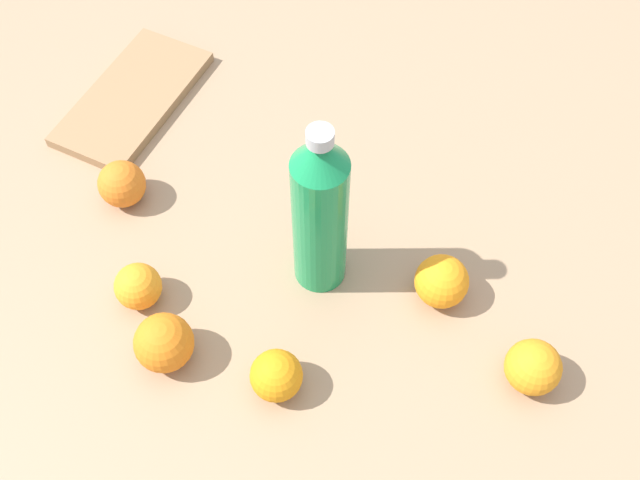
# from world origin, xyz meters

# --- Properties ---
(ground_plane) EXTENTS (2.40, 2.40, 0.00)m
(ground_plane) POSITION_xyz_m (0.00, 0.00, 0.00)
(ground_plane) COLOR #9E7F60
(water_bottle) EXTENTS (0.07, 0.07, 0.30)m
(water_bottle) POSITION_xyz_m (-0.01, 0.05, 0.14)
(water_bottle) COLOR #198C4C
(water_bottle) RESTS_ON ground_plane
(orange_0) EXTENTS (0.06, 0.06, 0.06)m
(orange_0) POSITION_xyz_m (0.19, -0.10, 0.03)
(orange_0) COLOR orange
(orange_0) RESTS_ON ground_plane
(orange_1) EXTENTS (0.07, 0.07, 0.07)m
(orange_1) POSITION_xyz_m (0.15, 0.13, 0.03)
(orange_1) COLOR orange
(orange_1) RESTS_ON ground_plane
(orange_2) EXTENTS (0.07, 0.07, 0.07)m
(orange_2) POSITION_xyz_m (0.09, -0.25, 0.04)
(orange_2) COLOR orange
(orange_2) RESTS_ON ground_plane
(orange_3) EXTENTS (0.07, 0.07, 0.07)m
(orange_3) POSITION_xyz_m (-0.10, 0.19, 0.04)
(orange_3) COLOR orange
(orange_3) RESTS_ON ground_plane
(orange_4) EXTENTS (0.07, 0.07, 0.07)m
(orange_4) POSITION_xyz_m (-0.08, 0.36, 0.04)
(orange_4) COLOR orange
(orange_4) RESTS_ON ground_plane
(orange_5) EXTENTS (0.08, 0.08, 0.08)m
(orange_5) POSITION_xyz_m (0.22, -0.01, 0.04)
(orange_5) COLOR orange
(orange_5) RESTS_ON ground_plane
(cutting_board) EXTENTS (0.31, 0.22, 0.02)m
(cutting_board) POSITION_xyz_m (-0.04, -0.40, 0.01)
(cutting_board) COLOR #99724C
(cutting_board) RESTS_ON ground_plane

